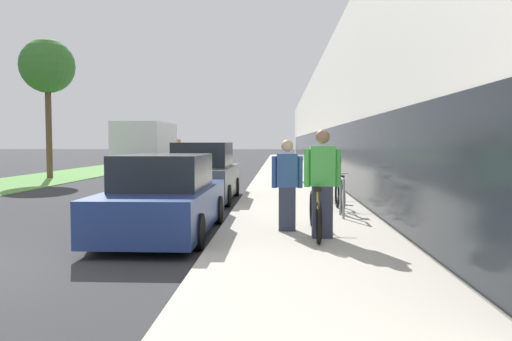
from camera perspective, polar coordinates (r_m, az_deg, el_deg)
name	(u,v)px	position (r m, az deg, el deg)	size (l,w,h in m)	color
sidewalk_slab	(288,172)	(27.34, 3.71, -0.23)	(3.20, 70.00, 0.14)	#BCB5A5
storefront_facade	(382,123)	(36.01, 14.17, 5.26)	(10.01, 70.00, 6.10)	silver
lawn_strip	(106,169)	(33.24, -16.80, 0.17)	(4.30, 70.00, 0.03)	#5B9347
tandem_bicycle	(315,213)	(8.75, 6.77, -4.89)	(0.52, 2.33, 0.86)	black
person_rider	(322,184)	(8.41, 7.60, -1.49)	(0.62, 0.24, 1.82)	#33384C
person_bystander	(287,185)	(9.03, 3.57, -1.68)	(0.56, 0.22, 1.65)	#33384C
bike_rack_hoop	(342,193)	(10.84, 9.80, -2.56)	(0.05, 0.60, 0.84)	gray
cruiser_bike_nearest	(340,195)	(11.85, 9.55, -2.78)	(0.52, 1.69, 0.86)	black
cruiser_bike_middle	(328,185)	(14.16, 8.21, -1.64)	(0.52, 1.81, 0.95)	black
parked_sedan_curbside	(164,199)	(9.55, -10.42, -3.18)	(1.86, 4.31, 1.52)	navy
vintage_roadster_curbside	(204,175)	(14.85, -6.02, -0.49)	(1.86, 4.43, 1.73)	#4C5156
moving_truck	(148,148)	(28.51, -12.19, 2.55)	(2.54, 6.47, 2.79)	orange
street_tree_far	(47,67)	(25.98, -22.74, 10.84)	(2.54, 2.54, 6.61)	brown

